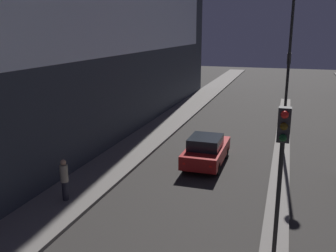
# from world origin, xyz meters

# --- Properties ---
(median_strip) EXTENTS (0.90, 32.38, 0.10)m
(median_strip) POSITION_xyz_m (0.00, 17.19, 0.05)
(median_strip) COLOR #66605B
(median_strip) RESTS_ON ground
(traffic_light_near) EXTENTS (0.32, 0.42, 4.88)m
(traffic_light_near) POSITION_xyz_m (0.00, 4.09, 3.67)
(traffic_light_near) COLOR black
(traffic_light_near) RESTS_ON median_strip
(traffic_light_mid) EXTENTS (0.32, 0.42, 4.88)m
(traffic_light_mid) POSITION_xyz_m (0.00, 27.26, 3.67)
(traffic_light_mid) COLOR black
(traffic_light_mid) RESTS_ON median_strip
(street_lamp) EXTENTS (0.57, 0.57, 9.13)m
(street_lamp) POSITION_xyz_m (0.00, 17.00, 6.50)
(street_lamp) COLOR black
(street_lamp) RESTS_ON median_strip
(car_left_lane) EXTENTS (1.84, 4.26, 1.59)m
(car_left_lane) POSITION_xyz_m (-3.74, 12.68, 0.80)
(car_left_lane) COLOR maroon
(car_left_lane) RESTS_ON ground
(pedestrian_on_left_sidewalk) EXTENTS (0.32, 0.32, 1.73)m
(pedestrian_on_left_sidewalk) POSITION_xyz_m (-8.25, 6.53, 1.07)
(pedestrian_on_left_sidewalk) COLOR black
(pedestrian_on_left_sidewalk) RESTS_ON sidewalk_left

